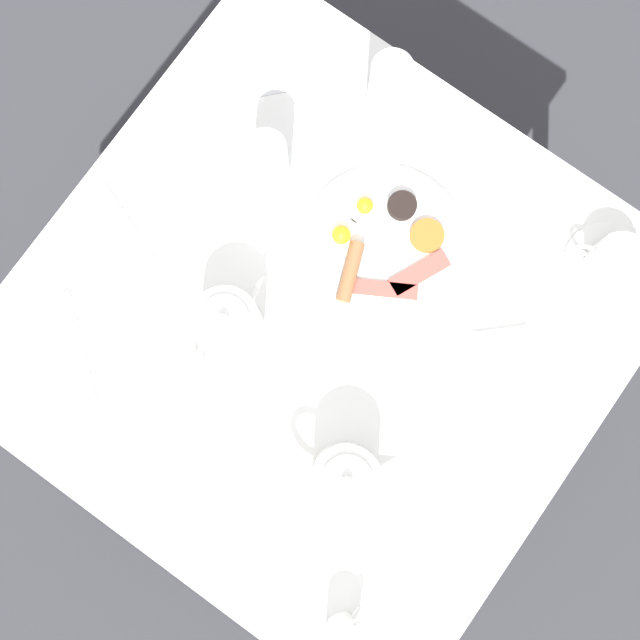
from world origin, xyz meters
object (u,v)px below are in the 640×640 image
napkin_folded (507,377)px  knife_by_plate (81,351)px  breakfast_plate (382,246)px  teacup_with_saucer_left (614,263)px  fork_by_plate (131,229)px  creamer_jug (344,634)px  water_glass_short (268,163)px  water_glass_tall (389,90)px  spoon_for_tea (255,94)px  teapot_near (227,325)px  teapot_far (345,478)px

napkin_folded → knife_by_plate: 0.70m
breakfast_plate → napkin_folded: 0.30m
teacup_with_saucer_left → fork_by_plate: bearing=120.9°
creamer_jug → fork_by_plate: size_ratio=0.46×
creamer_jug → napkin_folded: bearing=1.1°
water_glass_short → creamer_jug: water_glass_short is taller
teacup_with_saucer_left → water_glass_tall: size_ratio=1.02×
breakfast_plate → spoon_for_tea: 0.34m
breakfast_plate → fork_by_plate: 0.42m
teapot_near → teacup_with_saucer_left: teapot_near is taller
teapot_near → fork_by_plate: (0.04, 0.24, -0.05)m
creamer_jug → water_glass_short: bearing=44.7°
knife_by_plate → fork_by_plate: bearing=15.2°
breakfast_plate → water_glass_short: bearing=92.3°
teacup_with_saucer_left → napkin_folded: size_ratio=0.87×
fork_by_plate → teacup_with_saucer_left: bearing=-59.1°
creamer_jug → napkin_folded: creamer_jug is taller
breakfast_plate → teapot_near: bearing=154.4°
napkin_folded → spoon_for_tea: bearing=76.1°
teacup_with_saucer_left → water_glass_short: 0.59m
water_glass_tall → knife_by_plate: size_ratio=0.88×
teapot_far → water_glass_tall: 0.62m
teacup_with_saucer_left → creamer_jug: (-0.73, 0.03, 0.01)m
teacup_with_saucer_left → fork_by_plate: 0.80m
water_glass_tall → spoon_for_tea: (-0.11, 0.20, -0.07)m
breakfast_plate → creamer_jug: (-0.54, -0.30, 0.03)m
teapot_far → teacup_with_saucer_left: (0.54, -0.16, -0.03)m
fork_by_plate → teapot_far: bearing=-103.3°
teapot_far → knife_by_plate: teapot_far is taller
teapot_far → teacup_with_saucer_left: 0.56m
teapot_near → spoon_for_tea: 0.41m
knife_by_plate → spoon_for_tea: size_ratio=1.51×
breakfast_plate → fork_by_plate: breakfast_plate is taller
teapot_near → breakfast_plate: bearing=-22.3°
teacup_with_saucer_left → napkin_folded: bearing=171.9°
fork_by_plate → breakfast_plate: bearing=-58.7°
teacup_with_saucer_left → water_glass_tall: 0.47m
water_glass_tall → water_glass_short: (-0.21, 0.09, -0.01)m
water_glass_tall → water_glass_short: bearing=157.5°
breakfast_plate → napkin_folded: size_ratio=1.58×
teapot_near → spoon_for_tea: bearing=33.8°
spoon_for_tea → water_glass_tall: bearing=-61.1°
teapot_near → napkin_folded: size_ratio=1.12×
breakfast_plate → knife_by_plate: size_ratio=1.64×
teapot_far → water_glass_tall: water_glass_tall is taller
creamer_jug → napkin_folded: 0.48m
creamer_jug → knife_by_plate: 0.61m
water_glass_short → breakfast_plate: bearing=-87.7°
water_glass_short → knife_by_plate: 0.44m
water_glass_tall → napkin_folded: (-0.26, -0.43, -0.07)m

